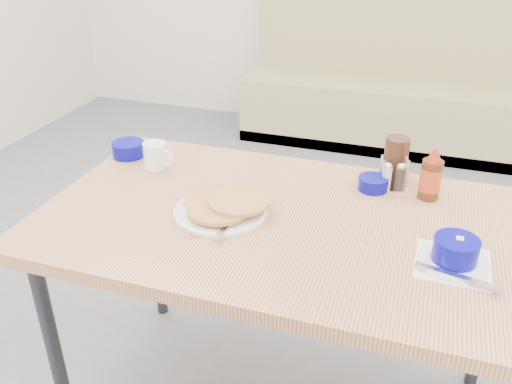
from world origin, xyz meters
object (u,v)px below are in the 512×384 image
(butter_bowl, at_px, (373,184))
(condiment_caddy, at_px, (393,178))
(grits_setting, at_px, (455,254))
(amber_tumbler, at_px, (396,159))
(creamer_bowl, at_px, (129,149))
(syrup_bottle, at_px, (431,177))
(coffee_mug, at_px, (156,155))
(booth_bench, at_px, (381,93))
(dining_table, at_px, (287,237))
(pancake_plate, at_px, (222,207))

(butter_bowl, xyz_separation_m, condiment_caddy, (0.06, 0.02, 0.02))
(grits_setting, bearing_deg, amber_tumbler, 113.53)
(amber_tumbler, bearing_deg, condiment_caddy, -87.63)
(creamer_bowl, xyz_separation_m, condiment_caddy, (0.90, 0.04, 0.01))
(creamer_bowl, xyz_separation_m, syrup_bottle, (1.00, 0.01, 0.05))
(coffee_mug, relative_size, condiment_caddy, 1.07)
(grits_setting, height_order, creamer_bowl, grits_setting)
(booth_bench, height_order, dining_table, booth_bench)
(condiment_caddy, xyz_separation_m, syrup_bottle, (0.11, -0.03, 0.03))
(dining_table, xyz_separation_m, pancake_plate, (-0.18, -0.03, 0.08))
(booth_bench, distance_m, condiment_caddy, 2.32)
(pancake_plate, height_order, coffee_mug, coffee_mug)
(booth_bench, distance_m, dining_table, 2.56)
(booth_bench, bearing_deg, coffee_mug, -102.01)
(coffee_mug, bearing_deg, dining_table, -19.69)
(dining_table, height_order, coffee_mug, coffee_mug)
(coffee_mug, relative_size, butter_bowl, 1.24)
(pancake_plate, height_order, butter_bowl, pancake_plate)
(booth_bench, xyz_separation_m, creamer_bowl, (-0.64, -2.30, 0.44))
(condiment_caddy, bearing_deg, pancake_plate, -160.35)
(creamer_bowl, xyz_separation_m, amber_tumbler, (0.89, 0.11, 0.05))
(butter_bowl, relative_size, syrup_bottle, 0.56)
(booth_bench, bearing_deg, dining_table, -90.00)
(dining_table, xyz_separation_m, coffee_mug, (-0.50, 0.18, 0.11))
(booth_bench, relative_size, creamer_bowl, 17.02)
(butter_bowl, bearing_deg, booth_bench, 95.05)
(booth_bench, relative_size, amber_tumbler, 13.48)
(butter_bowl, bearing_deg, dining_table, -129.10)
(dining_table, height_order, grits_setting, grits_setting)
(dining_table, bearing_deg, butter_bowl, 50.90)
(dining_table, relative_size, syrup_bottle, 8.60)
(amber_tumbler, bearing_deg, booth_bench, 96.63)
(amber_tumbler, bearing_deg, syrup_bottle, -40.38)
(creamer_bowl, distance_m, butter_bowl, 0.84)
(grits_setting, relative_size, condiment_caddy, 1.88)
(grits_setting, relative_size, creamer_bowl, 1.76)
(coffee_mug, xyz_separation_m, condiment_caddy, (0.76, 0.09, -0.01))
(creamer_bowl, bearing_deg, amber_tumbler, 6.75)
(booth_bench, relative_size, butter_bowl, 20.93)
(pancake_plate, distance_m, coffee_mug, 0.38)
(syrup_bottle, bearing_deg, amber_tumbler, 139.62)
(dining_table, bearing_deg, coffee_mug, 160.31)
(booth_bench, relative_size, syrup_bottle, 11.66)
(booth_bench, bearing_deg, grits_setting, -80.45)
(butter_bowl, distance_m, syrup_bottle, 0.17)
(dining_table, distance_m, coffee_mug, 0.54)
(syrup_bottle, bearing_deg, coffee_mug, -175.57)
(coffee_mug, bearing_deg, amber_tumbler, 12.01)
(booth_bench, bearing_deg, condiment_caddy, -83.50)
(condiment_caddy, bearing_deg, grits_setting, -77.70)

